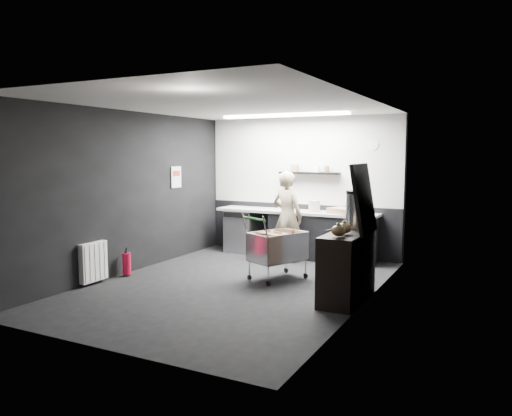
% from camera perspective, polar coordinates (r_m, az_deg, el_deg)
% --- Properties ---
extents(floor, '(5.50, 5.50, 0.00)m').
position_cam_1_polar(floor, '(7.66, -2.62, -8.86)').
color(floor, black).
rests_on(floor, ground).
extents(ceiling, '(5.50, 5.50, 0.00)m').
position_cam_1_polar(ceiling, '(7.42, -2.73, 11.69)').
color(ceiling, silver).
rests_on(ceiling, wall_back).
extents(wall_back, '(5.50, 0.00, 5.50)m').
position_cam_1_polar(wall_back, '(9.89, 5.27, 2.49)').
color(wall_back, black).
rests_on(wall_back, floor).
extents(wall_front, '(5.50, 0.00, 5.50)m').
position_cam_1_polar(wall_front, '(5.23, -17.82, -1.14)').
color(wall_front, black).
rests_on(wall_front, floor).
extents(wall_left, '(0.00, 5.50, 5.50)m').
position_cam_1_polar(wall_left, '(8.59, -14.34, 1.75)').
color(wall_left, black).
rests_on(wall_left, floor).
extents(wall_right, '(0.00, 5.50, 5.50)m').
position_cam_1_polar(wall_right, '(6.66, 12.43, 0.55)').
color(wall_right, black).
rests_on(wall_right, floor).
extents(kitchen_wall_panel, '(3.95, 0.02, 1.70)m').
position_cam_1_polar(kitchen_wall_panel, '(9.86, 5.25, 5.38)').
color(kitchen_wall_panel, silver).
rests_on(kitchen_wall_panel, wall_back).
extents(dado_panel, '(3.95, 0.02, 1.00)m').
position_cam_1_polar(dado_panel, '(9.97, 5.18, -2.40)').
color(dado_panel, black).
rests_on(dado_panel, wall_back).
extents(floating_shelf, '(1.20, 0.22, 0.04)m').
position_cam_1_polar(floating_shelf, '(9.69, 6.10, 4.00)').
color(floating_shelf, black).
rests_on(floating_shelf, wall_back).
extents(wall_clock, '(0.20, 0.03, 0.20)m').
position_cam_1_polar(wall_clock, '(9.41, 13.24, 7.03)').
color(wall_clock, white).
rests_on(wall_clock, wall_back).
extents(poster, '(0.02, 0.30, 0.40)m').
position_cam_1_polar(poster, '(9.57, -9.13, 3.51)').
color(poster, silver).
rests_on(poster, wall_left).
extents(poster_red_band, '(0.02, 0.22, 0.10)m').
position_cam_1_polar(poster_red_band, '(9.57, -9.11, 3.93)').
color(poster_red_band, red).
rests_on(poster_red_band, poster).
extents(radiator, '(0.10, 0.50, 0.60)m').
position_cam_1_polar(radiator, '(8.04, -18.09, -5.87)').
color(radiator, white).
rests_on(radiator, wall_left).
extents(ceiling_strip, '(2.40, 0.20, 0.04)m').
position_cam_1_polar(ceiling_strip, '(9.07, 3.20, 10.51)').
color(ceiling_strip, white).
rests_on(ceiling_strip, ceiling).
extents(prep_counter, '(3.20, 0.61, 0.90)m').
position_cam_1_polar(prep_counter, '(9.64, 5.23, -2.95)').
color(prep_counter, black).
rests_on(prep_counter, floor).
extents(person, '(0.67, 0.50, 1.68)m').
position_cam_1_polar(person, '(9.21, 3.59, -0.97)').
color(person, beige).
rests_on(person, floor).
extents(shopping_cart, '(0.91, 1.15, 1.02)m').
position_cam_1_polar(shopping_cart, '(7.95, 2.48, -4.69)').
color(shopping_cart, silver).
rests_on(shopping_cart, floor).
extents(sideboard, '(0.53, 1.24, 1.86)m').
position_cam_1_polar(sideboard, '(6.93, 10.56, -5.54)').
color(sideboard, black).
rests_on(sideboard, floor).
extents(fire_extinguisher, '(0.14, 0.14, 0.45)m').
position_cam_1_polar(fire_extinguisher, '(8.46, -14.55, -6.09)').
color(fire_extinguisher, red).
rests_on(fire_extinguisher, floor).
extents(cardboard_box, '(0.62, 0.55, 0.10)m').
position_cam_1_polar(cardboard_box, '(9.24, 10.03, -0.33)').
color(cardboard_box, '#8F714C').
rests_on(cardboard_box, prep_counter).
extents(pink_tub, '(0.21, 0.21, 0.21)m').
position_cam_1_polar(pink_tub, '(9.48, 6.68, 0.22)').
color(pink_tub, beige).
rests_on(pink_tub, prep_counter).
extents(white_container, '(0.23, 0.20, 0.16)m').
position_cam_1_polar(white_container, '(9.66, 3.25, 0.22)').
color(white_container, white).
rests_on(white_container, prep_counter).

